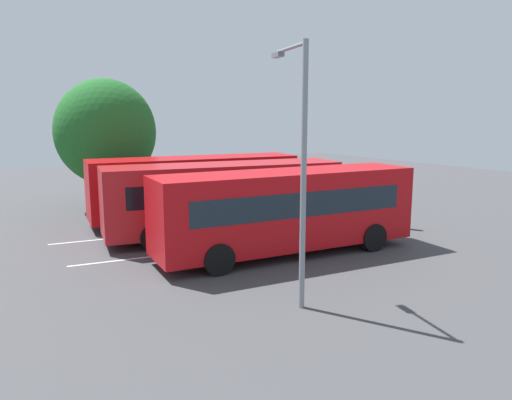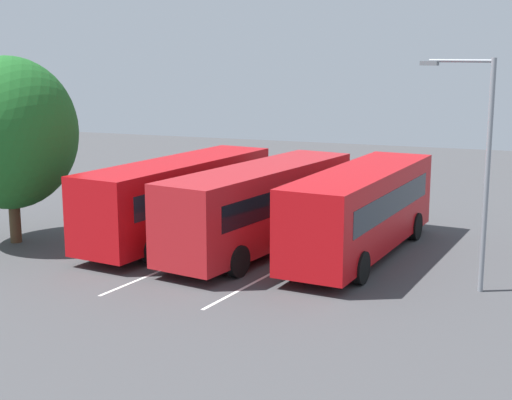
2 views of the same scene
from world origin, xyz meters
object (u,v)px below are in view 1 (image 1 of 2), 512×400
Objects in this scene: bus_center_right at (196,186)px; pedestrian at (402,208)px; street_lamp at (300,157)px; depot_tree at (106,132)px; bus_center_left at (225,197)px; bus_far_left at (288,209)px.

pedestrian is at bearing -33.54° from bus_center_right.
bus_center_right is 6.26× the size of pedestrian.
depot_tree is (-0.21, 17.32, 0.14)m from street_lamp.
bus_center_left is 1.45× the size of depot_tree.
bus_center_left is 8.35m from pedestrian.
bus_center_left is at bearing 0.13° from street_lamp.
depot_tree is (-2.27, 9.44, 2.52)m from bus_center_left.
bus_far_left reaches higher than pedestrian.
street_lamp is 0.99× the size of depot_tree.
bus_center_right is at bearing 95.76° from bus_center_left.
depot_tree is (-9.97, 12.57, 3.31)m from pedestrian.
bus_center_left is 6.28× the size of pedestrian.
pedestrian is (7.36, -6.70, -0.79)m from bus_center_right.
bus_center_left reaches higher than pedestrian.
street_lamp reaches higher than bus_far_left.
bus_center_right is at bearing -66.01° from depot_tree.
depot_tree is at bearing -16.90° from pedestrian.
bus_far_left is at bearing -18.06° from street_lamp.
bus_center_right is 6.91m from depot_tree.
pedestrian is 11.31m from street_lamp.
bus_center_right is 1.45× the size of depot_tree.
bus_center_left is (-0.66, 3.66, 0.00)m from bus_far_left.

